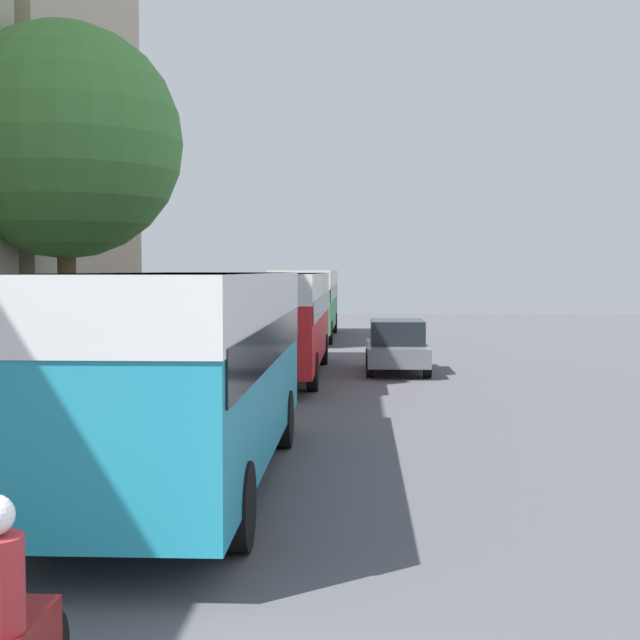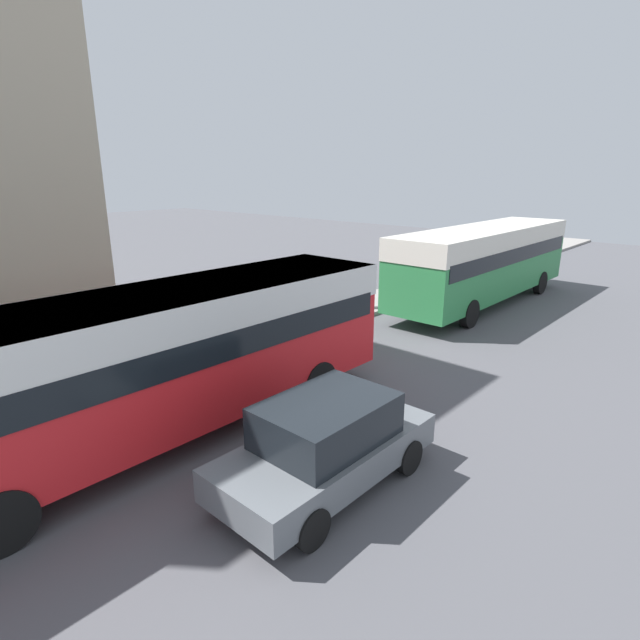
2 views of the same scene
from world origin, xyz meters
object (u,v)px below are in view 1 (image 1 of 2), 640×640
(bus_third_in_line, at_px, (307,294))
(pedestrian_walking_away, at_px, (225,321))
(pedestrian_near_curb, at_px, (163,340))
(bus_lead, at_px, (183,349))
(car_crossing, at_px, (397,346))
(bus_following, at_px, (280,309))

(bus_third_in_line, height_order, pedestrian_walking_away, bus_third_in_line)
(bus_third_in_line, bearing_deg, pedestrian_walking_away, -124.98)
(bus_third_in_line, relative_size, pedestrian_near_curb, 6.88)
(bus_lead, xyz_separation_m, pedestrian_near_curb, (-3.58, 14.67, -1.03))
(car_crossing, bearing_deg, bus_third_in_line, 104.68)
(pedestrian_near_curb, xyz_separation_m, pedestrian_walking_away, (0.56, 8.91, 0.08))
(bus_lead, bearing_deg, bus_following, 89.26)
(bus_lead, bearing_deg, car_crossing, 75.89)
(pedestrian_walking_away, bearing_deg, bus_following, -72.55)
(bus_third_in_line, height_order, car_crossing, bus_third_in_line)
(car_crossing, xyz_separation_m, pedestrian_near_curb, (-7.20, 0.25, 0.14))
(bus_third_in_line, bearing_deg, bus_lead, -90.14)
(pedestrian_near_curb, relative_size, pedestrian_walking_away, 0.91)
(bus_following, bearing_deg, bus_lead, -90.74)
(bus_following, bearing_deg, bus_third_in_line, 90.41)
(car_crossing, height_order, pedestrian_walking_away, pedestrian_walking_away)
(pedestrian_walking_away, bearing_deg, bus_third_in_line, 55.02)
(bus_lead, xyz_separation_m, bus_following, (0.17, 13.45, -0.03))
(bus_following, relative_size, pedestrian_walking_away, 6.07)
(bus_following, xyz_separation_m, pedestrian_near_curb, (-3.75, 1.23, -1.01))
(pedestrian_near_curb, bearing_deg, car_crossing, -2.00)
(bus_lead, xyz_separation_m, pedestrian_walking_away, (-3.01, 23.58, -0.95))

